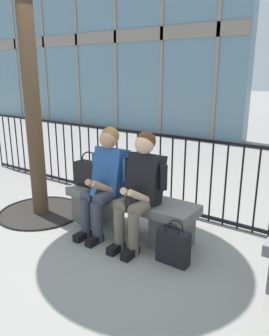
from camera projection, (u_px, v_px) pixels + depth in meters
The scene contains 7 objects.
ground_plane at pixel (130, 232), 3.89m from camera, with size 60.00×60.00×0.00m, color gray.
stone_bench at pixel (129, 210), 3.81m from camera, with size 1.60×0.44×0.45m.
seated_person_with_phone at pixel (105, 178), 3.74m from camera, with size 0.52×0.66×1.21m.
seated_person_companion at pixel (140, 186), 3.48m from camera, with size 0.52×0.66×1.21m.
handbag_on_bench at pixel (90, 174), 4.03m from camera, with size 0.38×0.16×0.43m.
shopping_bag at pixel (173, 247), 3.21m from camera, with size 0.32×0.12×0.44m.
plaza_railing at pixel (166, 172), 4.38m from camera, with size 7.40×0.04×1.03m.
Camera 1 is at (2.09, -2.85, 1.80)m, focal length 35.78 mm.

